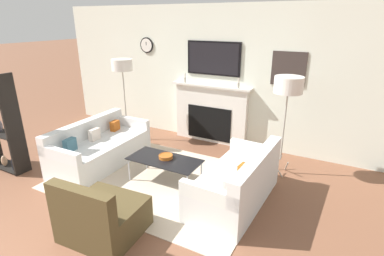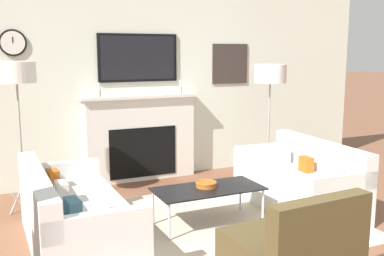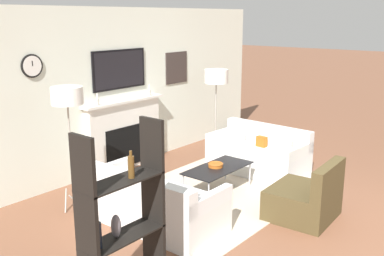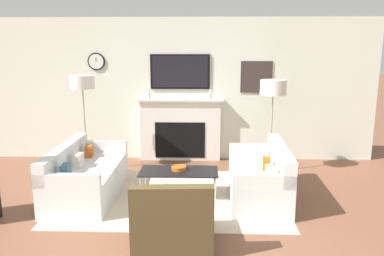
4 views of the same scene
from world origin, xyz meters
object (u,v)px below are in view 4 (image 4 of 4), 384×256
(coffee_table, at_px, (179,172))
(couch_right, at_px, (261,179))
(decorative_bowl, at_px, (179,168))
(floor_lamp_right, at_px, (273,89))
(floor_lamp_left, at_px, (82,84))
(couch_left, at_px, (85,177))
(armchair, at_px, (173,223))

(coffee_table, bearing_deg, couch_right, 0.70)
(decorative_bowl, xyz_separation_m, floor_lamp_right, (1.52, 1.12, 1.04))
(floor_lamp_left, bearing_deg, floor_lamp_right, 0.00)
(couch_right, relative_size, floor_lamp_right, 1.02)
(coffee_table, height_order, decorative_bowl, decorative_bowl)
(couch_left, relative_size, floor_lamp_left, 1.07)
(couch_right, distance_m, floor_lamp_left, 3.36)
(decorative_bowl, distance_m, floor_lamp_left, 2.33)
(armchair, distance_m, floor_lamp_left, 3.34)
(coffee_table, distance_m, decorative_bowl, 0.07)
(coffee_table, height_order, floor_lamp_right, floor_lamp_right)
(coffee_table, bearing_deg, decorative_bowl, 93.61)
(armchair, bearing_deg, couch_right, 50.53)
(decorative_bowl, bearing_deg, armchair, -88.86)
(floor_lamp_left, height_order, floor_lamp_right, floor_lamp_left)
(couch_left, xyz_separation_m, coffee_table, (1.38, -0.02, 0.09))
(couch_right, xyz_separation_m, floor_lamp_left, (-2.89, 1.15, 1.26))
(coffee_table, xyz_separation_m, floor_lamp_right, (1.51, 1.16, 1.10))
(couch_left, relative_size, couch_right, 1.09)
(coffee_table, bearing_deg, floor_lamp_left, 145.89)
(couch_right, bearing_deg, decorative_bowl, 178.69)
(floor_lamp_left, bearing_deg, couch_left, -73.58)
(floor_lamp_left, relative_size, floor_lamp_right, 1.04)
(floor_lamp_right, bearing_deg, couch_left, -158.39)
(decorative_bowl, distance_m, floor_lamp_right, 2.15)
(couch_right, xyz_separation_m, decorative_bowl, (-1.18, 0.03, 0.14))
(decorative_bowl, relative_size, floor_lamp_right, 0.14)
(coffee_table, relative_size, floor_lamp_left, 0.67)
(armchair, relative_size, decorative_bowl, 3.97)
(couch_right, distance_m, decorative_bowl, 1.19)
(floor_lamp_right, bearing_deg, couch_right, -106.27)
(armchair, distance_m, decorative_bowl, 1.44)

